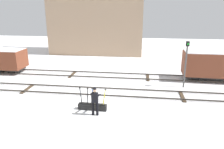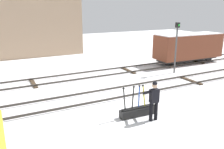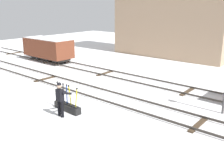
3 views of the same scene
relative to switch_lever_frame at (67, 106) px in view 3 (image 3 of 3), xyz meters
The scene contains 6 objects.
ground_plane 2.81m from the switch_lever_frame, 88.55° to the left, with size 60.00×60.00×0.00m, color white.
track_main_line 2.80m from the switch_lever_frame, 88.55° to the left, with size 44.00×1.94×0.18m.
track_siding_near 6.89m from the switch_lever_frame, 89.41° to the left, with size 44.00×1.94×0.18m.
switch_lever_frame is the anchor object (origin of this frame).
rail_worker 1.04m from the switch_lever_frame, 64.28° to the right, with size 0.55×0.67×1.77m.
freight_car_far_end 13.00m from the switch_lever_frame, 147.88° to the left, with size 5.39×2.16×2.28m.
Camera 3 is at (9.63, -10.71, 5.32)m, focal length 40.47 mm.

